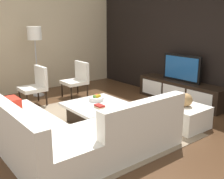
% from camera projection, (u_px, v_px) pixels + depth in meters
% --- Properties ---
extents(ground_plane, '(14.00, 14.00, 0.00)m').
position_uv_depth(ground_plane, '(97.00, 126.00, 4.89)').
color(ground_plane, '#4C301C').
extents(feature_wall_back, '(6.40, 0.12, 2.80)m').
position_uv_depth(feature_wall_back, '(191.00, 41.00, 6.16)').
color(feature_wall_back, black).
rests_on(feature_wall_back, ground).
extents(side_wall_left, '(0.12, 5.20, 2.80)m').
position_uv_depth(side_wall_left, '(32.00, 38.00, 7.07)').
color(side_wall_left, '#C6B28E').
rests_on(side_wall_left, ground).
extents(area_rug, '(3.22, 2.44, 0.01)m').
position_uv_depth(area_rug, '(93.00, 124.00, 4.96)').
color(area_rug, gray).
rests_on(area_rug, ground).
extents(media_console, '(2.19, 0.50, 0.50)m').
position_uv_depth(media_console, '(180.00, 91.00, 6.27)').
color(media_console, black).
rests_on(media_console, ground).
extents(television, '(1.00, 0.06, 0.61)m').
position_uv_depth(television, '(181.00, 68.00, 6.12)').
color(television, black).
rests_on(television, media_console).
extents(sectional_couch, '(2.44, 2.35, 0.83)m').
position_uv_depth(sectional_couch, '(67.00, 133.00, 3.89)').
color(sectional_couch, white).
rests_on(sectional_couch, ground).
extents(coffee_table, '(1.05, 1.06, 0.38)m').
position_uv_depth(coffee_table, '(98.00, 113.00, 4.97)').
color(coffee_table, black).
rests_on(coffee_table, ground).
extents(accent_chair_near, '(0.53, 0.53, 0.87)m').
position_uv_depth(accent_chair_near, '(36.00, 84.00, 6.01)').
color(accent_chair_near, black).
rests_on(accent_chair_near, ground).
extents(floor_lamp, '(0.34, 0.34, 1.72)m').
position_uv_depth(floor_lamp, '(35.00, 37.00, 6.49)').
color(floor_lamp, '#A5A5AA').
rests_on(floor_lamp, ground).
extents(ottoman, '(0.70, 0.70, 0.40)m').
position_uv_depth(ottoman, '(185.00, 117.00, 4.78)').
color(ottoman, white).
rests_on(ottoman, ground).
extents(fruit_bowl, '(0.28, 0.28, 0.13)m').
position_uv_depth(fruit_bowl, '(96.00, 98.00, 5.11)').
color(fruit_bowl, silver).
rests_on(fruit_bowl, coffee_table).
extents(accent_chair_far, '(0.54, 0.54, 0.87)m').
position_uv_depth(accent_chair_far, '(78.00, 77.00, 6.65)').
color(accent_chair_far, black).
rests_on(accent_chair_far, ground).
extents(decorative_ball, '(0.24, 0.24, 0.24)m').
position_uv_depth(decorative_ball, '(186.00, 100.00, 4.70)').
color(decorative_ball, '#AD8451').
rests_on(decorative_ball, ottoman).
extents(book_stack, '(0.20, 0.12, 0.06)m').
position_uv_depth(book_stack, '(100.00, 107.00, 4.68)').
color(book_stack, '#CCB78C').
rests_on(book_stack, coffee_table).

